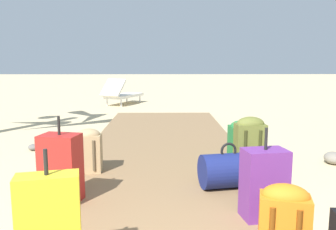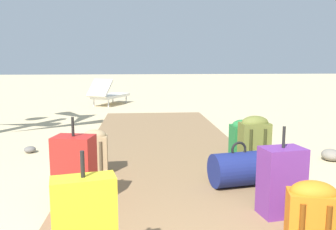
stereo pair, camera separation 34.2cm
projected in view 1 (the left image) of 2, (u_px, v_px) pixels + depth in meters
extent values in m
plane|color=#D1BA8C|center=(164.00, 178.00, 3.96)|extent=(60.00, 60.00, 0.00)
cube|color=olive|center=(164.00, 157.00, 4.69)|extent=(2.19, 7.49, 0.08)
cube|color=olive|center=(250.00, 147.00, 4.00)|extent=(0.35, 0.24, 0.53)
ellipsoid|color=olive|center=(250.00, 124.00, 3.96)|extent=(0.33, 0.22, 0.17)
cylinder|color=#333516|center=(245.00, 149.00, 3.89)|extent=(0.04, 0.04, 0.42)
cylinder|color=#333516|center=(260.00, 149.00, 3.90)|extent=(0.04, 0.04, 0.42)
cube|color=#237538|center=(240.00, 142.00, 4.49)|extent=(0.30, 0.26, 0.41)
ellipsoid|color=#237538|center=(241.00, 126.00, 4.46)|extent=(0.29, 0.25, 0.14)
cylinder|color=#113A1C|center=(238.00, 144.00, 4.37)|extent=(0.04, 0.04, 0.33)
cylinder|color=#113A1C|center=(249.00, 144.00, 4.38)|extent=(0.04, 0.04, 0.33)
cylinder|color=navy|center=(228.00, 170.00, 3.44)|extent=(0.59, 0.43, 0.34)
torus|color=black|center=(228.00, 151.00, 3.41)|extent=(0.17, 0.05, 0.16)
cube|color=gold|center=(49.00, 227.00, 1.99)|extent=(0.37, 0.23, 0.61)
cylinder|color=black|center=(45.00, 162.00, 1.93)|extent=(0.02, 0.02, 0.15)
cube|color=tan|center=(89.00, 153.00, 3.92)|extent=(0.28, 0.23, 0.42)
ellipsoid|color=tan|center=(89.00, 135.00, 3.89)|extent=(0.27, 0.21, 0.14)
cylinder|color=brown|center=(81.00, 156.00, 3.81)|extent=(0.04, 0.04, 0.34)
cylinder|color=brown|center=(94.00, 155.00, 3.82)|extent=(0.04, 0.04, 0.34)
cube|color=orange|center=(284.00, 227.00, 2.19)|extent=(0.35, 0.26, 0.41)
ellipsoid|color=orange|center=(285.00, 196.00, 2.16)|extent=(0.33, 0.25, 0.15)
cube|color=red|center=(61.00, 168.00, 3.07)|extent=(0.37, 0.30, 0.60)
cylinder|color=black|center=(59.00, 125.00, 3.01)|extent=(0.02, 0.02, 0.16)
cube|color=#6B2D84|center=(264.00, 184.00, 2.75)|extent=(0.37, 0.28, 0.56)
cylinder|color=black|center=(266.00, 139.00, 2.69)|extent=(0.02, 0.02, 0.17)
cube|color=white|center=(124.00, 96.00, 10.65)|extent=(1.13, 1.52, 0.08)
cube|color=white|center=(113.00, 88.00, 10.07)|extent=(0.76, 0.71, 0.49)
cylinder|color=silver|center=(127.00, 98.00, 11.27)|extent=(0.04, 0.04, 0.22)
cylinder|color=silver|center=(140.00, 99.00, 11.08)|extent=(0.04, 0.04, 0.22)
cylinder|color=silver|center=(107.00, 102.00, 10.26)|extent=(0.04, 0.04, 0.22)
cylinder|color=silver|center=(121.00, 103.00, 10.07)|extent=(0.04, 0.04, 0.22)
ellipsoid|color=slate|center=(34.00, 147.00, 5.19)|extent=(0.22, 0.23, 0.09)
ellipsoid|color=gray|center=(334.00, 158.00, 4.50)|extent=(0.27, 0.30, 0.16)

